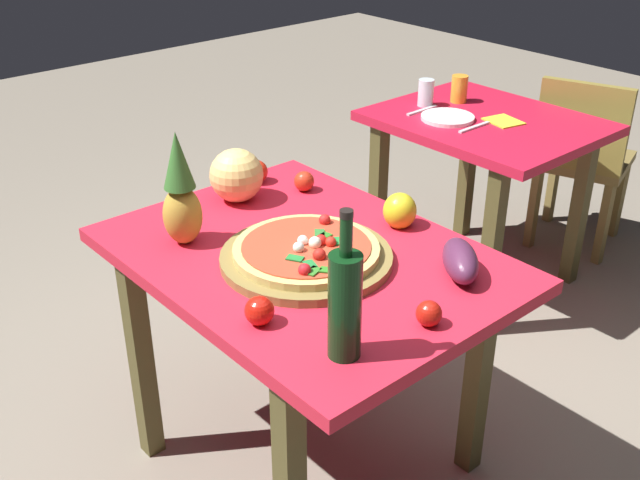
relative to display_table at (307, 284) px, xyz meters
The scene contains 21 objects.
ground_plane 0.66m from the display_table, ahead, with size 10.00×10.00×0.00m, color gray.
display_table is the anchor object (origin of this frame).
background_table 1.37m from the display_table, 106.52° to the left, with size 0.88×0.72×0.76m.
dining_chair 1.93m from the display_table, 97.85° to the left, with size 0.50×0.50×0.85m.
pizza_board 0.13m from the display_table, 39.96° to the right, with size 0.48×0.48×0.03m, color olive.
pizza 0.15m from the display_table, 37.80° to the right, with size 0.40×0.40×0.05m.
wine_bottle 0.54m from the display_table, 30.08° to the right, with size 0.08×0.08×0.36m.
pineapple_left 0.44m from the display_table, 141.63° to the right, with size 0.11×0.11×0.34m.
melon 0.46m from the display_table, behind, with size 0.17×0.17×0.17m, color #F0CC74.
bell_pepper 0.36m from the display_table, 80.22° to the left, with size 0.10×0.10×0.11m, color yellow.
eggplant 0.45m from the display_table, 32.08° to the left, with size 0.20×0.09×0.09m, color #512543.
tomato_beside_pepper 0.45m from the display_table, 140.66° to the left, with size 0.07×0.07×0.07m, color red.
tomato_near_board 0.39m from the display_table, 57.92° to the right, with size 0.07×0.07×0.07m, color red.
tomato_at_corner 0.54m from the display_table, 158.27° to the left, with size 0.08×0.08×0.08m, color red.
tomato_by_bottle 0.48m from the display_table, ahead, with size 0.06×0.06×0.06m, color red.
drinking_glass_juice 1.53m from the display_table, 113.66° to the left, with size 0.07×0.07×0.12m, color orange.
drinking_glass_water 1.42m from the display_table, 118.34° to the left, with size 0.07×0.07×0.11m, color silver.
dinner_plate 1.28m from the display_table, 112.47° to the left, with size 0.22×0.22×0.02m, color white.
fork_utensil 1.34m from the display_table, 118.05° to the left, with size 0.02×0.18×0.01m, color silver.
knife_utensil 1.23m from the display_table, 106.41° to the left, with size 0.02×0.18×0.01m, color silver.
napkin_folded 1.37m from the display_table, 103.40° to the left, with size 0.14×0.12×0.01m, color yellow.
Camera 1 is at (1.44, -1.21, 1.80)m, focal length 42.99 mm.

